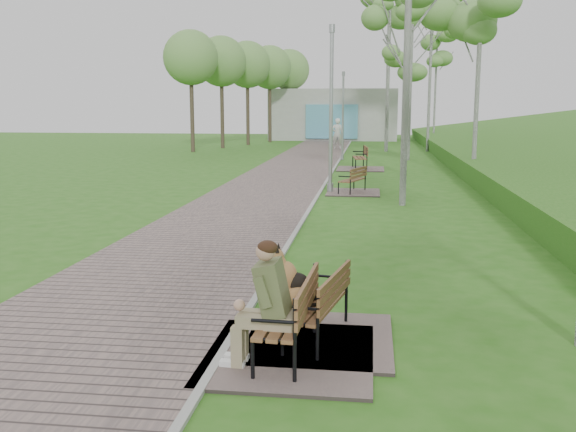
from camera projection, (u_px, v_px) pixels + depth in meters
The scene contains 15 objects.
walkway at pixel (278, 182), 23.25m from camera, with size 3.50×67.00×0.04m, color #645451.
kerb at pixel (326, 183), 23.02m from camera, with size 0.10×67.00×0.05m, color #999993.
building_north at pixel (334, 115), 51.67m from camera, with size 10.00×5.20×4.00m.
bench_main at pixel (281, 319), 7.09m from camera, with size 1.86×2.06×1.62m.
bench_second at pixel (317, 325), 7.67m from camera, with size 1.72×1.92×1.06m.
bench_third at pixel (352, 187), 20.47m from camera, with size 1.68×1.86×1.03m.
bench_far at pixel (360, 164), 27.92m from camera, with size 2.04×2.26×1.25m.
lamp_post_second at pixel (331, 116), 20.21m from camera, with size 0.20×0.20×5.23m.
lamp_post_third at pixel (343, 119), 32.48m from camera, with size 0.17×0.17×4.43m.
pedestrian_near at pixel (337, 134), 40.36m from camera, with size 0.71×0.46×1.94m, color silver.
birch_mid_c at pixel (409, 8), 24.67m from camera, with size 2.62×2.62×8.20m.
birch_far_b at pixel (412, 50), 31.68m from camera, with size 2.35×2.35×6.94m.
birch_far_c at pixel (432, 24), 37.35m from camera, with size 2.87×2.87×9.45m.
birch_distant_a at pixel (390, 3), 37.16m from camera, with size 2.90×2.90×10.93m.
birch_distant_b at pixel (437, 53), 43.20m from camera, with size 2.21×2.21×7.92m.
Camera 1 is at (1.63, -1.37, 2.79)m, focal length 40.00 mm.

